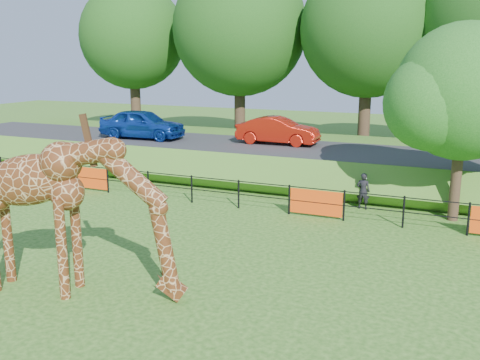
{
  "coord_description": "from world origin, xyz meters",
  "views": [
    {
      "loc": [
        7.77,
        -9.86,
        5.59
      ],
      "look_at": [
        1.6,
        4.43,
        2.0
      ],
      "focal_mm": 40.0,
      "sensor_mm": 36.0,
      "label": 1
    }
  ],
  "objects": [
    {
      "name": "visitor",
      "position": [
        4.32,
        9.78,
        0.69
      ],
      "size": [
        0.51,
        0.35,
        1.38
      ],
      "primitive_type": "imported",
      "rotation": [
        0.0,
        0.0,
        3.11
      ],
      "color": "black",
      "rests_on": "ground"
    },
    {
      "name": "car_blue",
      "position": [
        -7.94,
        13.64,
        2.19
      ],
      "size": [
        4.59,
        2.05,
        1.53
      ],
      "primitive_type": "imported",
      "rotation": [
        0.0,
        0.0,
        1.62
      ],
      "color": "#1644B3",
      "rests_on": "road"
    },
    {
      "name": "bg_tree_line",
      "position": [
        1.89,
        22.0,
        7.19
      ],
      "size": [
        37.3,
        8.8,
        11.82
      ],
      "color": "#362918",
      "rests_on": "ground"
    },
    {
      "name": "giraffe",
      "position": [
        -0.61,
        -0.34,
        1.93
      ],
      "size": [
        5.49,
        2.08,
        3.86
      ],
      "primitive_type": null,
      "rotation": [
        0.0,
        0.0,
        0.21
      ],
      "color": "#5A2B12",
      "rests_on": "ground"
    },
    {
      "name": "car_red",
      "position": [
        -0.83,
        14.72,
        2.08
      ],
      "size": [
        4.02,
        1.44,
        1.32
      ],
      "primitive_type": "imported",
      "rotation": [
        0.0,
        0.0,
        1.58
      ],
      "color": "red",
      "rests_on": "road"
    },
    {
      "name": "perimeter_fence",
      "position": [
        0.0,
        8.0,
        0.55
      ],
      "size": [
        28.07,
        0.1,
        1.1
      ],
      "primitive_type": null,
      "color": "black",
      "rests_on": "ground"
    },
    {
      "name": "tree_east",
      "position": [
        7.6,
        9.63,
        4.28
      ],
      "size": [
        5.4,
        4.71,
        6.76
      ],
      "color": "#362918",
      "rests_on": "ground"
    },
    {
      "name": "embankment",
      "position": [
        0.0,
        15.5,
        0.65
      ],
      "size": [
        40.0,
        9.0,
        1.3
      ],
      "primitive_type": "cube",
      "color": "#245515",
      "rests_on": "ground"
    },
    {
      "name": "road",
      "position": [
        0.0,
        14.0,
        1.36
      ],
      "size": [
        40.0,
        5.0,
        0.12
      ],
      "primitive_type": "cube",
      "color": "#2E2E31",
      "rests_on": "embankment"
    },
    {
      "name": "ground",
      "position": [
        0.0,
        0.0,
        0.0
      ],
      "size": [
        90.0,
        90.0,
        0.0
      ],
      "primitive_type": "plane",
      "color": "#245515",
      "rests_on": "ground"
    }
  ]
}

